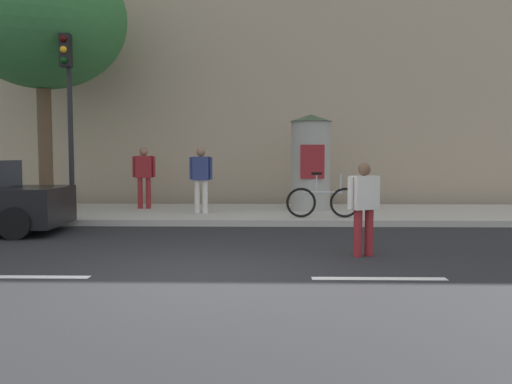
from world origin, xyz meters
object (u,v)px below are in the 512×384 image
Objects in this scene: poster_column at (311,162)px; traffic_light at (68,96)px; street_tree at (42,18)px; bicycle_leaning at (323,201)px; pedestrian_with_bag at (364,202)px; pedestrian_in_light_jacket at (144,172)px; pedestrian_tallest at (201,174)px.

traffic_light is at bearing -159.89° from poster_column.
poster_column is (5.85, 2.14, -1.56)m from traffic_light.
bicycle_leaning is at bearing -10.21° from street_tree.
street_tree is 10.16m from pedestrian_with_bag.
pedestrian_in_light_jacket is (-4.65, 0.20, -0.31)m from poster_column.
traffic_light is 2.49× the size of pedestrian_in_light_jacket.
bicycle_leaning is (-0.22, 4.00, -0.35)m from pedestrian_with_bag.
street_tree is at bearing 144.64° from pedestrian_with_bag.
pedestrian_in_light_jacket is 0.97× the size of bicycle_leaning.
traffic_light is 6.42m from poster_column.
pedestrian_in_light_jacket is (-5.02, 6.03, 0.28)m from pedestrian_with_bag.
bicycle_leaning is at bearing 3.03° from traffic_light.
poster_column reaches higher than pedestrian_in_light_jacket.
pedestrian_tallest is at bearing 22.34° from traffic_light.
street_tree is 5.88m from pedestrian_tallest.
pedestrian_in_light_jacket is (1.19, 2.34, -1.87)m from traffic_light.
pedestrian_in_light_jacket is at bearing 157.12° from bicycle_leaning.
bicycle_leaning is at bearing -85.41° from poster_column.
bicycle_leaning is at bearing -22.88° from pedestrian_in_light_jacket.
pedestrian_tallest is (-3.27, 4.90, 0.27)m from pedestrian_with_bag.
poster_column is 5.87m from pedestrian_with_bag.
traffic_light reaches higher than pedestrian_in_light_jacket.
traffic_light is 0.61× the size of street_tree.
traffic_light is 7.54m from pedestrian_with_bag.
poster_column is at bearing 93.64° from pedestrian_with_bag.
bicycle_leaning is (4.80, -2.02, -0.63)m from pedestrian_in_light_jacket.
traffic_light is at bearing -52.04° from street_tree.
street_tree is (-1.27, 1.62, 2.21)m from traffic_light.
street_tree is at bearing 174.39° from pedestrian_tallest.
pedestrian_with_bag is 0.86× the size of bicycle_leaning.
pedestrian_with_bag is (6.22, -3.69, -2.14)m from traffic_light.
poster_column is 1.54× the size of pedestrian_tallest.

